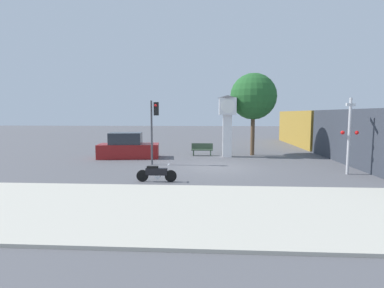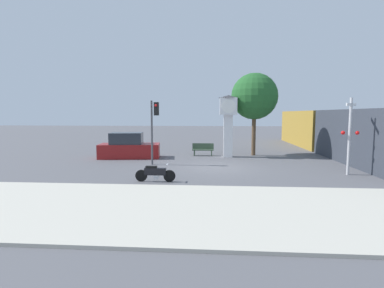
% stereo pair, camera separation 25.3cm
% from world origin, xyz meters
% --- Properties ---
extents(ground_plane, '(120.00, 120.00, 0.00)m').
position_xyz_m(ground_plane, '(0.00, 0.00, 0.00)').
color(ground_plane, '#56565B').
extents(sidewalk_strip, '(36.00, 6.00, 0.10)m').
position_xyz_m(sidewalk_strip, '(0.00, -7.93, 0.05)').
color(sidewalk_strip, '#BCB7A8').
rests_on(sidewalk_strip, ground_plane).
extents(motorcycle, '(1.86, 0.40, 0.82)m').
position_xyz_m(motorcycle, '(-2.93, -3.93, 0.39)').
color(motorcycle, black).
rests_on(motorcycle, ground_plane).
extents(clock_tower, '(1.44, 1.44, 4.45)m').
position_xyz_m(clock_tower, '(0.77, 4.38, 2.97)').
color(clock_tower, white).
rests_on(clock_tower, ground_plane).
extents(freight_train, '(2.80, 22.99, 3.40)m').
position_xyz_m(freight_train, '(9.23, 7.54, 1.70)').
color(freight_train, '#333842').
rests_on(freight_train, ground_plane).
extents(traffic_light, '(0.50, 0.35, 3.92)m').
position_xyz_m(traffic_light, '(-3.88, 0.67, 2.71)').
color(traffic_light, '#47474C').
rests_on(traffic_light, ground_plane).
extents(railroad_crossing_signal, '(0.90, 0.82, 3.93)m').
position_xyz_m(railroad_crossing_signal, '(6.64, -1.63, 2.14)').
color(railroad_crossing_signal, '#B7B7BC').
rests_on(railroad_crossing_signal, ground_plane).
extents(street_tree, '(3.44, 3.44, 6.14)m').
position_xyz_m(street_tree, '(2.74, 5.39, 4.40)').
color(street_tree, brown).
rests_on(street_tree, ground_plane).
extents(bench, '(1.60, 0.44, 0.92)m').
position_xyz_m(bench, '(-1.06, 4.87, 0.49)').
color(bench, '#384C38').
rests_on(bench, ground_plane).
extents(parked_car, '(4.40, 2.34, 1.80)m').
position_xyz_m(parked_car, '(-6.28, 3.39, 0.75)').
color(parked_car, maroon).
rests_on(parked_car, ground_plane).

